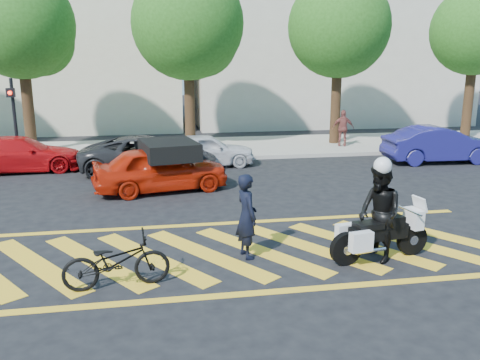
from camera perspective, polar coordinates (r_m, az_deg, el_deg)
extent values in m
plane|color=black|center=(10.59, -0.42, -8.13)|extent=(90.00, 90.00, 0.00)
cube|color=#9E998E|center=(22.10, -5.56, 3.54)|extent=(60.00, 5.00, 0.15)
cube|color=yellow|center=(10.71, -21.73, -8.87)|extent=(2.43, 3.21, 0.01)
cube|color=yellow|center=(10.53, -15.81, -8.77)|extent=(2.43, 3.21, 0.01)
cube|color=yellow|center=(10.46, -9.74, -8.58)|extent=(2.43, 3.21, 0.01)
cube|color=yellow|center=(10.51, -3.68, -8.30)|extent=(2.43, 3.21, 0.01)
cube|color=yellow|center=(10.67, 2.26, -7.93)|extent=(2.43, 3.21, 0.01)
cube|color=yellow|center=(10.95, 7.95, -7.50)|extent=(2.43, 3.21, 0.01)
cube|color=yellow|center=(11.32, 13.30, -7.02)|extent=(2.43, 3.21, 0.01)
cube|color=yellow|center=(11.78, 18.26, -6.53)|extent=(2.43, 3.21, 0.01)
cube|color=yellow|center=(12.32, 22.81, -6.03)|extent=(2.43, 3.21, 0.01)
cube|color=yellow|center=(8.88, 1.65, -12.58)|extent=(12.00, 0.20, 0.01)
cube|color=yellow|center=(12.35, -1.87, -4.88)|extent=(12.00, 0.20, 0.01)
cube|color=beige|center=(31.38, -22.39, 14.61)|extent=(16.00, 8.00, 10.00)
cube|color=beige|center=(32.52, 9.56, 16.23)|extent=(16.00, 8.00, 11.00)
cylinder|color=black|center=(22.33, -22.70, 7.65)|extent=(0.44, 0.44, 4.00)
sphere|color=#235617|center=(22.28, -23.47, 15.72)|extent=(4.20, 4.20, 4.20)
sphere|color=#235617|center=(22.42, -21.60, 14.25)|extent=(2.73, 2.73, 2.73)
cylinder|color=black|center=(21.85, -5.67, 8.51)|extent=(0.44, 0.44, 4.00)
sphere|color=#235617|center=(21.80, -5.88, 17.09)|extent=(4.60, 4.60, 4.60)
sphere|color=#235617|center=(22.12, -4.29, 15.28)|extent=(2.99, 2.99, 2.99)
cylinder|color=black|center=(23.25, 10.70, 8.65)|extent=(0.44, 0.44, 4.00)
sphere|color=#235617|center=(23.20, 11.06, 16.57)|extent=(4.40, 4.40, 4.40)
sphere|color=#235617|center=(23.67, 12.13, 14.86)|extent=(2.86, 2.86, 2.86)
cylinder|color=black|center=(26.23, 24.27, 8.24)|extent=(0.44, 0.44, 4.00)
sphere|color=#235617|center=(26.19, 24.95, 14.99)|extent=(4.00, 4.00, 4.00)
cylinder|color=black|center=(20.24, -23.92, 5.87)|extent=(0.12, 0.12, 3.20)
cube|color=black|center=(19.95, -24.36, 8.92)|extent=(0.28, 0.18, 0.32)
sphere|color=#FF260C|center=(19.85, -24.43, 8.90)|extent=(0.14, 0.14, 0.14)
imported|color=black|center=(10.10, 0.75, -4.06)|extent=(0.54, 0.70, 1.71)
imported|color=black|center=(9.16, -13.71, -8.86)|extent=(1.90, 0.84, 0.96)
cylinder|color=black|center=(10.09, 11.81, -7.57)|extent=(0.67, 0.25, 0.65)
cylinder|color=silver|center=(10.09, 11.81, -7.57)|extent=(0.22, 0.19, 0.20)
cylinder|color=black|center=(10.95, 18.73, -6.32)|extent=(0.67, 0.25, 0.65)
cylinder|color=silver|center=(10.95, 18.73, -6.32)|extent=(0.22, 0.19, 0.20)
cube|color=black|center=(10.39, 15.28, -5.70)|extent=(1.26, 0.47, 0.30)
cube|color=black|center=(10.50, 16.68, -4.46)|extent=(0.49, 0.37, 0.22)
cube|color=black|center=(10.20, 14.20, -4.94)|extent=(0.59, 0.43, 0.12)
cube|color=silver|center=(10.81, 18.91, -4.10)|extent=(0.29, 0.45, 0.40)
cube|color=silver|center=(10.30, 11.87, -5.85)|extent=(0.47, 0.25, 0.38)
cube|color=silver|center=(9.89, 13.44, -6.75)|extent=(0.47, 0.25, 0.38)
imported|color=black|center=(10.28, 15.39, -3.64)|extent=(0.88, 1.05, 1.92)
imported|color=#BA1D08|center=(15.35, -8.91, 1.26)|extent=(4.22, 2.35, 1.36)
imported|color=#BC0B0F|center=(19.40, -23.42, 2.68)|extent=(4.37, 2.08, 1.23)
imported|color=black|center=(17.81, -10.18, 2.80)|extent=(4.86, 2.68, 1.29)
imported|color=silver|center=(18.69, -3.92, 3.38)|extent=(3.63, 1.59, 1.22)
imported|color=navy|center=(20.80, 21.48, 3.73)|extent=(4.24, 1.64, 1.38)
imported|color=brown|center=(22.51, 11.51, 5.73)|extent=(0.99, 0.65, 1.57)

